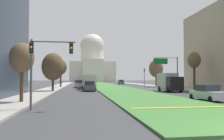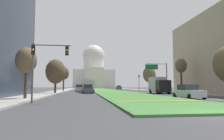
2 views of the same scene
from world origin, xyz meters
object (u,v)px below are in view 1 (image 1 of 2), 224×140
capitol_building (92,62)px  sedan_far_horizon (86,83)px  street_tree_left_near (22,58)px  street_tree_left_far (61,67)px  street_tree_left_mid (53,67)px  sedan_very_far (121,82)px  traffic_light_far_right (144,75)px  sedan_distant (79,84)px  street_tree_right_mid (194,61)px  box_truck_delivery (169,82)px  street_tree_right_far (156,69)px  sedan_lead_stopped (208,93)px  traffic_light_near_left (43,58)px  city_bus (89,81)px  overhead_guide_sign (169,66)px  sedan_midblock (89,87)px

capitol_building → sedan_far_horizon: bearing=-94.2°
street_tree_left_near → street_tree_left_far: (0.56, 36.08, 0.80)m
street_tree_left_mid → sedan_very_far: (19.94, 44.44, -3.51)m
street_tree_left_mid → traffic_light_far_right: bearing=46.1°
street_tree_left_mid → sedan_distant: 16.30m
street_tree_right_mid → sedan_far_horizon: size_ratio=1.53×
street_tree_left_mid → box_truck_delivery: 20.38m
capitol_building → traffic_light_far_right: capitol_building is taller
street_tree_left_far → street_tree_right_far: street_tree_right_far is taller
traffic_light_far_right → sedan_lead_stopped: traffic_light_far_right is taller
street_tree_left_mid → sedan_very_far: street_tree_left_mid is taller
traffic_light_far_right → box_truck_delivery: (-3.20, -26.76, -1.64)m
street_tree_left_near → sedan_far_horizon: bearing=81.0°
traffic_light_far_right → sedan_far_horizon: traffic_light_far_right is taller
capitol_building → sedan_far_horizon: size_ratio=6.85×
sedan_lead_stopped → street_tree_right_mid: bearing=66.5°
traffic_light_far_right → street_tree_right_far: street_tree_right_far is taller
street_tree_right_far → traffic_light_near_left: bearing=-118.7°
street_tree_left_far → street_tree_left_mid: bearing=-89.5°
capitol_building → sedan_very_far: 62.71m
street_tree_left_far → street_tree_right_far: (25.07, 0.82, -0.10)m
sedan_distant → city_bus: city_bus is taller
traffic_light_far_right → street_tree_right_far: bearing=-73.1°
traffic_light_near_left → street_tree_right_mid: street_tree_right_mid is taller
traffic_light_near_left → street_tree_right_mid: bearing=42.6°
capitol_building → overhead_guide_sign: capitol_building is taller
sedan_far_horizon → street_tree_left_mid: bearing=-103.4°
city_bus → street_tree_right_mid: bearing=-31.2°
street_tree_left_mid → sedan_midblock: bearing=2.4°
overhead_guide_sign → sedan_midblock: size_ratio=1.57×
overhead_guide_sign → box_truck_delivery: bearing=-111.6°
street_tree_left_near → sedan_lead_stopped: (18.54, -0.25, -3.44)m
sedan_lead_stopped → capitol_building: bearing=92.6°
street_tree_left_near → sedan_midblock: street_tree_left_near is taller
box_truck_delivery → city_bus: 17.78m
street_tree_left_mid → street_tree_right_mid: bearing=-4.9°
sedan_midblock → city_bus: bearing=88.4°
overhead_guide_sign → sedan_very_far: bearing=92.4°
overhead_guide_sign → sedan_far_horizon: (-15.22, 25.66, -3.79)m
street_tree_left_mid → street_tree_left_far: size_ratio=0.96×
traffic_light_far_right → sedan_far_horizon: 17.21m
sedan_midblock → street_tree_left_far: bearing=110.2°
sedan_distant → sedan_far_horizon: sedan_distant is taller
street_tree_left_mid → sedan_distant: size_ratio=1.43×
sedan_lead_stopped → traffic_light_far_right: bearing=82.8°
capitol_building → box_truck_delivery: bearing=-85.9°
sedan_midblock → street_tree_left_near: bearing=-110.8°
capitol_building → traffic_light_far_right: 82.68m
sedan_distant → box_truck_delivery: bearing=-48.8°
capitol_building → street_tree_right_far: size_ratio=4.29×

